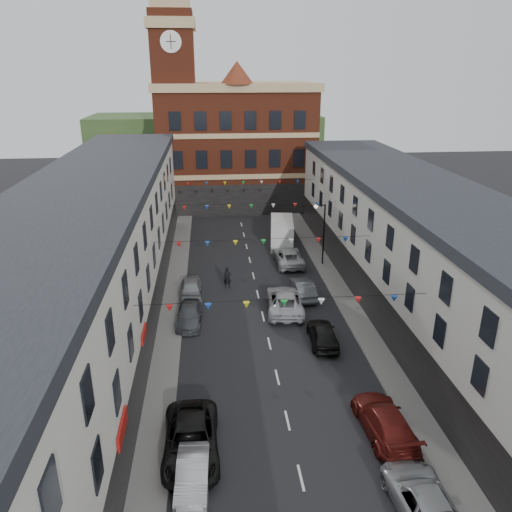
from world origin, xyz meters
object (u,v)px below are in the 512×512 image
object	(u,v)px
car_left_b	(193,472)
car_right_f	(288,257)
street_lamp	(322,226)
car_right_d	(323,334)
car_left_c	(191,441)
car_left_d	(189,315)
white_van	(282,232)
car_right_c	(385,421)
car_right_e	(303,289)
car_left_e	(191,290)
moving_car	(285,301)
car_right_b	(423,500)
pedestrian	(227,278)

from	to	relation	value
car_left_b	car_right_f	xyz separation A→B (m)	(8.49, 26.42, 0.09)
street_lamp	car_right_d	bearing A→B (deg)	-101.58
street_lamp	car_left_b	bearing A→B (deg)	-113.86
car_left_c	car_left_d	xyz separation A→B (m)	(-0.48, 13.51, -0.15)
car_left_c	white_van	distance (m)	31.68
car_left_b	car_right_c	xyz separation A→B (m)	(9.64, 2.39, 0.11)
car_right_f	car_left_d	bearing A→B (deg)	50.23
car_right_e	car_right_f	xyz separation A→B (m)	(-0.04, 7.36, 0.04)
car_left_e	car_right_d	bearing A→B (deg)	-42.94
street_lamp	car_left_c	distance (m)	26.82
car_right_c	car_right_d	size ratio (longest dim) A/B	1.22
street_lamp	car_right_d	xyz separation A→B (m)	(-2.94, -14.36, -3.16)
car_left_c	car_left_d	distance (m)	13.52
car_left_c	car_left_d	bearing A→B (deg)	91.39
moving_car	white_van	bearing A→B (deg)	-92.13
car_left_d	car_right_b	size ratio (longest dim) A/B	0.88
car_right_d	car_right_e	size ratio (longest dim) A/B	1.00
car_left_b	pedestrian	bearing A→B (deg)	86.25
car_left_b	car_right_f	world-z (taller)	car_right_f
car_left_e	car_right_e	xyz separation A→B (m)	(9.14, -0.65, -0.02)
car_left_b	pedestrian	world-z (taller)	pedestrian
pedestrian	moving_car	bearing A→B (deg)	-44.23
car_right_b	car_right_c	distance (m)	4.93
white_van	moving_car	bearing A→B (deg)	-90.00
car_left_d	car_right_f	world-z (taller)	car_right_f
car_right_c	car_right_e	size ratio (longest dim) A/B	1.22
street_lamp	car_right_c	size ratio (longest dim) A/B	1.12
street_lamp	car_left_e	size ratio (longest dim) A/B	1.38
car_right_d	car_right_f	world-z (taller)	car_right_f
car_right_e	pedestrian	size ratio (longest dim) A/B	2.38
car_right_d	white_van	distance (m)	20.80
car_right_f	car_left_c	bearing A→B (deg)	70.39
car_right_c	moving_car	size ratio (longest dim) A/B	0.91
car_right_b	moving_car	xyz separation A→B (m)	(-2.92, 19.32, 0.11)
car_right_c	moving_car	bearing A→B (deg)	-81.26
car_right_c	car_right_e	world-z (taller)	car_right_c
car_right_b	car_right_d	xyz separation A→B (m)	(-1.11, 14.06, 0.04)
car_right_c	car_right_d	bearing A→B (deg)	-85.72
car_right_e	car_left_c	bearing A→B (deg)	61.20
car_right_f	moving_car	xyz separation A→B (m)	(-1.80, -9.65, 0.05)
car_left_e	car_left_d	bearing A→B (deg)	-90.96
car_left_d	car_right_b	xyz separation A→B (m)	(10.22, -17.93, 0.06)
car_left_c	car_right_e	world-z (taller)	car_left_c
car_left_b	car_right_f	size ratio (longest dim) A/B	0.74
street_lamp	car_right_f	world-z (taller)	street_lamp
car_right_b	pedestrian	world-z (taller)	pedestrian
car_left_d	car_right_c	world-z (taller)	car_right_c
car_right_c	car_left_d	bearing A→B (deg)	-54.58
car_left_d	car_right_b	distance (m)	20.64
car_left_e	moving_car	xyz separation A→B (m)	(7.30, -2.93, 0.07)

